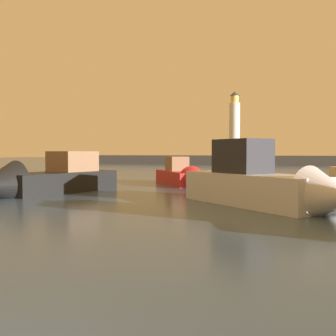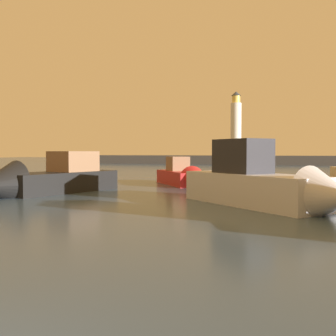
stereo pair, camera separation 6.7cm
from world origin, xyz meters
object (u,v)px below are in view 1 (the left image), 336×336
at_px(motorboat_3, 183,177).
at_px(mooring_buoy, 80,176).
at_px(motorboat_4, 42,180).
at_px(lighthouse, 235,125).
at_px(motorboat_5, 267,185).

height_order(motorboat_3, mooring_buoy, motorboat_3).
bearing_deg(motorboat_4, mooring_buoy, 106.83).
bearing_deg(motorboat_4, lighthouse, 87.28).
bearing_deg(lighthouse, motorboat_4, -92.72).
distance_m(motorboat_4, motorboat_5, 11.71).
bearing_deg(motorboat_3, mooring_buoy, 171.56).
relative_size(motorboat_4, motorboat_5, 1.14).
bearing_deg(motorboat_5, mooring_buoy, 144.25).
distance_m(lighthouse, motorboat_3, 46.61).
bearing_deg(motorboat_3, motorboat_5, -56.82).
bearing_deg(motorboat_4, motorboat_5, -8.59).
bearing_deg(mooring_buoy, motorboat_3, -8.44).
bearing_deg(mooring_buoy, lighthouse, 83.54).
bearing_deg(mooring_buoy, motorboat_4, -73.17).
relative_size(lighthouse, motorboat_5, 1.52).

